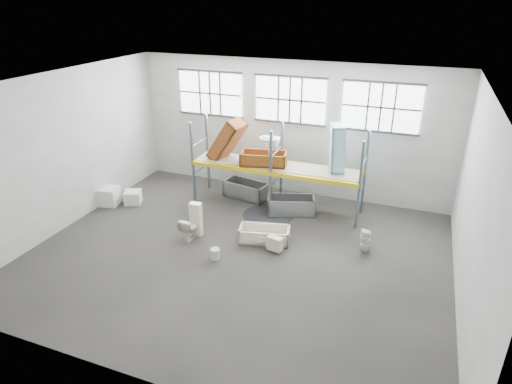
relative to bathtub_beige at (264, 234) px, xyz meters
The scene contains 34 objects.
floor 1.14m from the bathtub_beige, 115.29° to the right, with size 12.00×10.00×0.10m, color #48433D.
ceiling 4.95m from the bathtub_beige, 115.29° to the right, with size 12.00×10.00×0.10m, color silver.
wall_back 4.67m from the bathtub_beige, 96.67° to the left, with size 12.00×0.10×5.00m, color #9E9B92.
wall_front 6.48m from the bathtub_beige, 94.47° to the right, with size 12.00×0.10×5.00m, color #AAA79D.
wall_left 6.98m from the bathtub_beige, behind, with size 0.10×10.00×5.00m, color #A9A69B.
wall_right 6.10m from the bathtub_beige, 10.18° to the right, with size 0.10×10.00×5.00m, color #9F9D94.
window_left 6.35m from the bathtub_beige, 133.01° to the left, with size 2.60×0.04×1.60m, color white.
window_mid 5.21m from the bathtub_beige, 96.85° to the left, with size 2.60×0.04×1.60m, color white.
window_right 5.86m from the bathtub_beige, 55.30° to the left, with size 2.60×0.04×1.60m, color white.
rack_upright_la 4.16m from the bathtub_beige, 151.34° to the left, with size 0.08×0.08×3.00m, color slate.
rack_upright_lb 4.82m from the bathtub_beige, 138.27° to the left, with size 0.08×0.08×3.00m, color slate.
rack_upright_ma 2.33m from the bathtub_beige, 104.00° to the left, with size 0.08×0.08×3.00m, color slate.
rack_upright_mb 3.38m from the bathtub_beige, 98.69° to the left, with size 0.08×0.08×3.00m, color slate.
rack_upright_ra 3.41m from the bathtub_beige, 36.92° to the left, with size 0.08×0.08×3.00m, color slate.
rack_upright_rb 4.19m from the bathtub_beige, 50.80° to the left, with size 0.08×0.08×3.00m, color slate.
rack_beam_front 2.33m from the bathtub_beige, 104.00° to the left, with size 6.00×0.10×0.14m, color yellow.
rack_beam_back 3.38m from the bathtub_beige, 98.69° to the left, with size 6.00×0.10×0.14m, color yellow.
shelf_deck 2.88m from the bathtub_beige, 100.73° to the left, with size 5.90×1.10×0.03m, color gray.
wet_patch 1.78m from the bathtub_beige, 105.58° to the left, with size 1.80×1.80×0.00m, color black.
bathtub_beige is the anchor object (origin of this frame).
cistern_spare 0.70m from the bathtub_beige, 44.28° to the right, with size 0.46×0.22×0.43m, color beige.
sink_in_tub 0.31m from the bathtub_beige, 98.97° to the right, with size 0.47×0.47×0.16m, color beige.
toilet_beige 2.37m from the bathtub_beige, 163.06° to the right, with size 0.40×0.71×0.72m, color #F4DEC9.
cistern_tall 2.23m from the bathtub_beige, 169.66° to the right, with size 0.36×0.23×1.11m, color beige.
toilet_white 3.09m from the bathtub_beige, ahead, with size 0.33×0.34×0.74m, color white.
steel_tub_left 3.33m from the bathtub_beige, 122.01° to the left, with size 1.68×0.78×0.61m, color #A8ACB0, non-canonical shape.
steel_tub_right 2.16m from the bathtub_beige, 84.37° to the left, with size 1.65×0.77×0.60m, color #B3B5BC, non-canonical shape.
rust_tub_flat 3.02m from the bathtub_beige, 110.92° to the left, with size 1.60×0.75×0.45m, color brown, non-canonical shape.
rust_tub_tilted 3.98m from the bathtub_beige, 133.51° to the left, with size 1.73×0.81×0.49m, color #9C4918, non-canonical shape.
sink_on_shelf 2.96m from the bathtub_beige, 105.87° to the left, with size 0.70×0.54×0.62m, color silver.
blue_tub_upright 3.81m from the bathtub_beige, 59.67° to the left, with size 1.60×0.75×0.45m, color #86C0CB, non-canonical shape.
bucket 1.77m from the bathtub_beige, 124.39° to the right, with size 0.28×0.28×0.32m, color beige.
carton_near 6.29m from the bathtub_beige, behind, with size 0.76×0.65×0.65m, color silver.
carton_far 5.54m from the bathtub_beige, behind, with size 0.57×0.57×0.48m, color silver.
Camera 1 is at (4.50, -10.23, 7.09)m, focal length 30.77 mm.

